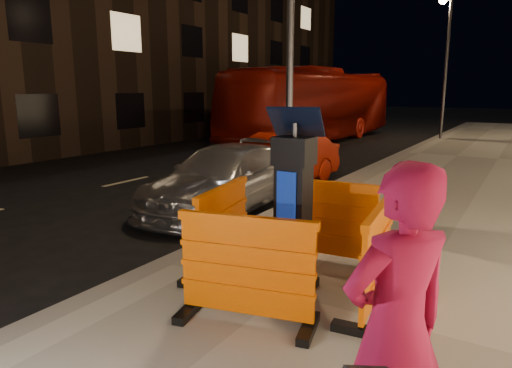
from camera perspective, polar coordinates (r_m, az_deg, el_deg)
The scene contains 14 objects.
ground_plane at distance 6.17m, azimuth -11.46°, elevation -10.88°, with size 120.00×120.00×0.00m, color black.
sidewalk at distance 4.81m, azimuth 17.12°, elevation -17.09°, with size 6.00×60.00×0.15m, color gray.
kerb at distance 6.15m, azimuth -11.49°, elevation -10.24°, with size 0.30×60.00×0.15m, color slate.
parking_kiosk at distance 5.02m, azimuth 4.67°, elevation -2.69°, with size 0.60×0.60×1.91m, color black.
barrier_front at distance 4.36m, azimuth -1.18°, elevation -10.74°, with size 1.37×0.56×1.06m, color #E75A00.
barrier_back at distance 5.96m, azimuth 8.76°, elevation -4.64°, with size 1.37×0.56×1.06m, color #E75A00.
barrier_kerbside at distance 5.61m, azimuth -4.13°, elevation -5.60°, with size 1.37×0.56×1.06m, color #E75A00.
barrier_bldgside at distance 4.81m, azimuth 14.85°, elevation -8.96°, with size 1.37×0.56×1.06m, color #E75A00.
car_silver at distance 9.18m, azimuth -3.91°, elevation -3.10°, with size 1.74×4.29×1.24m, color silver.
car_red at distance 11.23m, azimuth 2.76°, elevation -0.33°, with size 1.37×3.93×1.30m, color #9E1504.
bus_doubledecker at distance 21.44m, azimuth 7.28°, elevation 5.39°, with size 2.74×11.70×3.26m, color maroon.
man at distance 2.67m, azimuth 17.08°, elevation -17.25°, with size 0.68×0.45×1.86m, color maroon.
street_lamp_mid at distance 8.07m, azimuth 4.30°, elevation 17.41°, with size 0.12×0.12×6.00m, color #3F3F44.
street_lamp_far at distance 22.45m, azimuth 22.63°, elevation 12.94°, with size 0.12×0.12×6.00m, color #3F3F44.
Camera 1 is at (3.94, -4.13, 2.35)m, focal length 32.00 mm.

